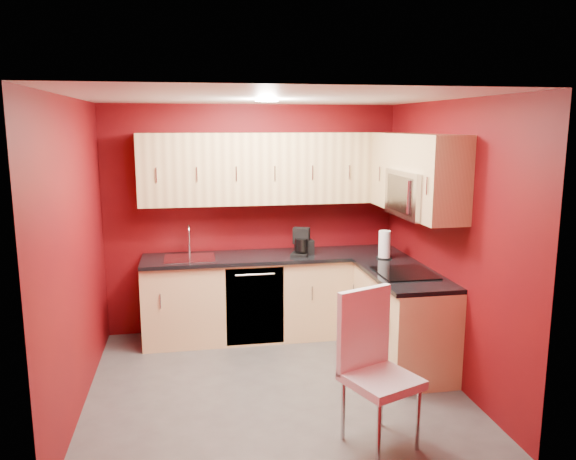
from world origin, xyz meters
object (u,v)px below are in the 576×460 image
object	(u,v)px
coffee_maker	(300,242)
napkin_holder	(306,247)
microwave	(420,194)
dining_chair	(381,372)
sink	(190,255)
paper_towel	(385,245)

from	to	relation	value
coffee_maker	napkin_holder	bearing A→B (deg)	59.38
microwave	dining_chair	world-z (taller)	microwave
microwave	sink	world-z (taller)	microwave
dining_chair	coffee_maker	bearing A→B (deg)	71.87
microwave	napkin_holder	size ratio (longest dim) A/B	4.87
napkin_holder	dining_chair	xyz separation A→B (m)	(0.07, -2.24, -0.43)
coffee_maker	dining_chair	world-z (taller)	coffee_maker
microwave	sink	xyz separation A→B (m)	(-2.09, 1.00, -0.72)
sink	paper_towel	world-z (taller)	sink
coffee_maker	napkin_holder	xyz separation A→B (m)	(0.07, 0.05, -0.07)
microwave	coffee_maker	bearing A→B (deg)	135.72
microwave	coffee_maker	xyz separation A→B (m)	(-0.93, 0.91, -0.61)
sink	napkin_holder	world-z (taller)	sink
coffee_maker	paper_towel	world-z (taller)	same
sink	coffee_maker	size ratio (longest dim) A/B	1.80
sink	napkin_holder	size ratio (longest dim) A/B	3.33
coffee_maker	sink	bearing A→B (deg)	-161.36
napkin_holder	dining_chair	bearing A→B (deg)	-88.16
coffee_maker	paper_towel	distance (m)	0.88
napkin_holder	paper_towel	bearing A→B (deg)	-23.80
microwave	paper_towel	world-z (taller)	microwave
dining_chair	microwave	bearing A→B (deg)	36.53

